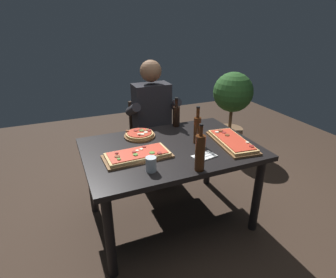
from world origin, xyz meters
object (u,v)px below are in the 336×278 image
object	(u,v)px
pizza_rectangular_front	(138,155)
seated_diner	(153,117)
vinegar_bottle_green	(200,152)
tumbler_near_camera	(151,164)
oil_bottle_amber	(197,129)
diner_chair	(150,135)
dining_table	(170,157)
potted_plant_corner	(232,102)
pizza_rectangular_left	(232,141)
wine_bottle_dark	(176,115)
pizza_round_far	(140,135)

from	to	relation	value
pizza_rectangular_front	seated_diner	xyz separation A→B (m)	(0.42, 0.81, -0.02)
vinegar_bottle_green	tumbler_near_camera	world-z (taller)	vinegar_bottle_green
oil_bottle_amber	tumbler_near_camera	size ratio (longest dim) A/B	3.07
tumbler_near_camera	seated_diner	bearing A→B (deg)	69.15
oil_bottle_amber	diner_chair	distance (m)	0.96
diner_chair	dining_table	bearing A→B (deg)	-97.96
seated_diner	potted_plant_corner	bearing A→B (deg)	16.19
pizza_rectangular_left	potted_plant_corner	size ratio (longest dim) A/B	0.52
wine_bottle_dark	diner_chair	distance (m)	0.58
dining_table	seated_diner	xyz separation A→B (m)	(0.12, 0.74, 0.10)
pizza_round_far	pizza_rectangular_front	bearing A→B (deg)	-109.86
pizza_rectangular_front	pizza_round_far	size ratio (longest dim) A/B	1.88
pizza_rectangular_front	oil_bottle_amber	size ratio (longest dim) A/B	1.62
pizza_rectangular_left	wine_bottle_dark	distance (m)	0.62
pizza_round_far	vinegar_bottle_green	size ratio (longest dim) A/B	0.81
pizza_rectangular_left	diner_chair	size ratio (longest dim) A/B	0.64
oil_bottle_amber	potted_plant_corner	bearing A→B (deg)	44.14
diner_chair	oil_bottle_amber	bearing A→B (deg)	-82.32
pizza_rectangular_front	wine_bottle_dark	distance (m)	0.73
pizza_rectangular_front	tumbler_near_camera	world-z (taller)	tumbler_near_camera
dining_table	seated_diner	bearing A→B (deg)	80.76
dining_table	tumbler_near_camera	world-z (taller)	tumbler_near_camera
dining_table	potted_plant_corner	world-z (taller)	potted_plant_corner
pizza_rectangular_left	pizza_round_far	bearing A→B (deg)	146.68
pizza_rectangular_front	diner_chair	world-z (taller)	diner_chair
oil_bottle_amber	vinegar_bottle_green	world-z (taller)	vinegar_bottle_green
pizza_rectangular_front	wine_bottle_dark	size ratio (longest dim) A/B	1.82
wine_bottle_dark	pizza_round_far	bearing A→B (deg)	-164.54
vinegar_bottle_green	pizza_rectangular_left	bearing A→B (deg)	30.82
pizza_rectangular_front	potted_plant_corner	distance (m)	2.06
potted_plant_corner	diner_chair	bearing A→B (deg)	-168.92
dining_table	tumbler_near_camera	xyz separation A→B (m)	(-0.28, -0.30, 0.15)
wine_bottle_dark	potted_plant_corner	distance (m)	1.35
oil_bottle_amber	seated_diner	bearing A→B (deg)	98.89
vinegar_bottle_green	diner_chair	size ratio (longest dim) A/B	0.39
diner_chair	seated_diner	size ratio (longest dim) A/B	0.65
dining_table	potted_plant_corner	size ratio (longest dim) A/B	1.31
pizza_rectangular_front	tumbler_near_camera	bearing A→B (deg)	-82.86
wine_bottle_dark	seated_diner	xyz separation A→B (m)	(-0.12, 0.32, -0.11)
wine_bottle_dark	tumbler_near_camera	bearing A→B (deg)	-125.80
dining_table	pizza_rectangular_left	size ratio (longest dim) A/B	2.50
pizza_rectangular_left	tumbler_near_camera	distance (m)	0.79
wine_bottle_dark	seated_diner	world-z (taller)	seated_diner
oil_bottle_amber	tumbler_near_camera	world-z (taller)	oil_bottle_amber
wine_bottle_dark	pizza_rectangular_front	bearing A→B (deg)	-138.16
pizza_rectangular_front	tumbler_near_camera	distance (m)	0.23
wine_bottle_dark	tumbler_near_camera	xyz separation A→B (m)	(-0.51, -0.71, -0.06)
pizza_rectangular_left	oil_bottle_amber	world-z (taller)	oil_bottle_amber
dining_table	seated_diner	distance (m)	0.75
vinegar_bottle_green	pizza_round_far	bearing A→B (deg)	106.04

